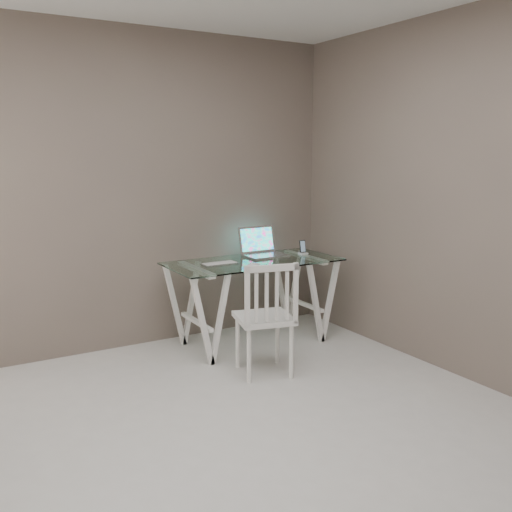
% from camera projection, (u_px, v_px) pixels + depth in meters
% --- Properties ---
extents(room, '(4.50, 4.52, 2.71)m').
position_uv_depth(room, '(239.00, 145.00, 2.76)').
color(room, beige).
rests_on(room, ground).
extents(desk, '(1.50, 0.70, 0.75)m').
position_uv_depth(desk, '(253.00, 301.00, 5.02)').
color(desk, silver).
rests_on(desk, ground).
extents(chair, '(0.49, 0.49, 0.89)m').
position_uv_depth(chair, '(267.00, 314.00, 4.25)').
color(chair, white).
rests_on(chair, ground).
extents(laptop, '(0.37, 0.32, 0.26)m').
position_uv_depth(laptop, '(262.00, 249.00, 5.21)').
color(laptop, silver).
rests_on(laptop, desk).
extents(keyboard, '(0.30, 0.13, 0.01)m').
position_uv_depth(keyboard, '(219.00, 263.00, 4.81)').
color(keyboard, silver).
rests_on(keyboard, desk).
extents(mouse, '(0.11, 0.06, 0.03)m').
position_uv_depth(mouse, '(253.00, 265.00, 4.68)').
color(mouse, silver).
rests_on(mouse, desk).
extents(phone_dock, '(0.07, 0.07, 0.13)m').
position_uv_depth(phone_dock, '(303.00, 250.00, 5.26)').
color(phone_dock, white).
rests_on(phone_dock, desk).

